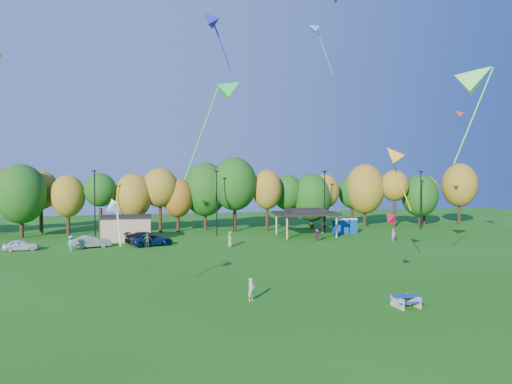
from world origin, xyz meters
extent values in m
plane|color=#19600F|center=(0.00, 0.00, 0.00)|extent=(160.00, 160.00, 0.00)
cylinder|color=black|center=(-23.75, 44.20, 1.78)|extent=(0.50, 0.50, 3.56)
ellipsoid|color=#144C0F|center=(-23.75, 44.20, 5.94)|extent=(6.62, 6.62, 8.00)
cylinder|color=black|center=(-22.13, 48.25, 1.90)|extent=(0.50, 0.50, 3.79)
ellipsoid|color=olive|center=(-22.13, 48.25, 6.32)|extent=(4.94, 4.94, 5.58)
cylinder|color=black|center=(-18.02, 45.01, 1.67)|extent=(0.50, 0.50, 3.34)
ellipsoid|color=olive|center=(-18.02, 45.01, 5.56)|extent=(4.61, 4.61, 5.88)
cylinder|color=black|center=(-13.72, 44.85, 1.91)|extent=(0.50, 0.50, 3.82)
ellipsoid|color=#144C0F|center=(-13.72, 44.85, 6.36)|extent=(4.43, 4.43, 4.73)
cylinder|color=black|center=(-9.30, 45.50, 1.63)|extent=(0.50, 0.50, 3.25)
ellipsoid|color=olive|center=(-9.30, 45.50, 5.42)|extent=(5.33, 5.33, 6.53)
cylinder|color=black|center=(-5.45, 46.07, 1.98)|extent=(0.50, 0.50, 3.96)
ellipsoid|color=olive|center=(-5.45, 46.07, 6.61)|extent=(5.31, 5.31, 5.82)
cylinder|color=black|center=(-2.85, 46.34, 1.52)|extent=(0.50, 0.50, 3.05)
ellipsoid|color=#995914|center=(-2.85, 46.34, 5.08)|extent=(4.54, 4.54, 5.87)
cylinder|color=black|center=(1.42, 47.53, 1.89)|extent=(0.50, 0.50, 3.77)
ellipsoid|color=#144C0F|center=(1.42, 47.53, 6.29)|extent=(6.69, 6.69, 8.35)
cylinder|color=black|center=(5.46, 44.54, 2.14)|extent=(0.50, 0.50, 4.28)
ellipsoid|color=#144C0F|center=(5.46, 44.54, 7.14)|extent=(6.64, 6.64, 8.01)
cylinder|color=black|center=(10.41, 44.21, 1.88)|extent=(0.50, 0.50, 3.76)
ellipsoid|color=olive|center=(10.41, 44.21, 6.27)|extent=(4.49, 4.49, 6.02)
cylinder|color=black|center=(14.29, 46.25, 1.72)|extent=(0.50, 0.50, 3.43)
ellipsoid|color=#144C0F|center=(14.29, 46.25, 5.72)|extent=(4.77, 4.77, 5.63)
cylinder|color=black|center=(18.11, 45.40, 1.48)|extent=(0.50, 0.50, 2.95)
ellipsoid|color=#144C0F|center=(18.11, 45.40, 4.92)|extent=(6.14, 6.14, 7.54)
cylinder|color=black|center=(20.39, 45.86, 1.76)|extent=(0.50, 0.50, 3.52)
ellipsoid|color=olive|center=(20.39, 45.86, 5.87)|extent=(4.78, 4.78, 5.53)
cylinder|color=black|center=(26.06, 47.51, 1.69)|extent=(0.50, 0.50, 3.39)
ellipsoid|color=#144C0F|center=(26.06, 47.51, 5.64)|extent=(4.54, 4.54, 5.46)
cylinder|color=black|center=(27.70, 46.23, 1.86)|extent=(0.50, 0.50, 3.72)
ellipsoid|color=olive|center=(27.70, 46.23, 6.20)|extent=(6.32, 6.32, 8.24)
cylinder|color=black|center=(31.99, 44.27, 2.03)|extent=(0.50, 0.50, 4.06)
ellipsoid|color=olive|center=(31.99, 44.27, 6.77)|extent=(4.50, 4.50, 5.13)
cylinder|color=black|center=(37.07, 44.81, 1.53)|extent=(0.50, 0.50, 3.05)
ellipsoid|color=#144C0F|center=(37.07, 44.81, 5.09)|extent=(5.97, 5.97, 7.05)
cylinder|color=black|center=(38.98, 46.35, 1.78)|extent=(0.50, 0.50, 3.55)
ellipsoid|color=olive|center=(38.98, 46.35, 5.92)|extent=(4.60, 4.60, 4.99)
cylinder|color=black|center=(44.51, 44.51, 2.03)|extent=(0.50, 0.50, 4.07)
ellipsoid|color=olive|center=(44.51, 44.51, 6.78)|extent=(5.83, 5.83, 7.42)
cylinder|color=black|center=(-14.00, 40.00, 4.50)|extent=(0.16, 0.16, 9.00)
cube|color=black|center=(-14.00, 40.00, 9.00)|extent=(0.50, 0.25, 0.18)
cylinder|color=black|center=(2.00, 40.00, 4.50)|extent=(0.16, 0.16, 9.00)
cube|color=black|center=(2.00, 40.00, 9.00)|extent=(0.50, 0.25, 0.18)
cylinder|color=black|center=(18.00, 40.00, 4.50)|extent=(0.16, 0.16, 9.00)
cube|color=black|center=(18.00, 40.00, 9.00)|extent=(0.50, 0.25, 0.18)
cylinder|color=black|center=(34.00, 40.00, 4.50)|extent=(0.16, 0.16, 9.00)
cube|color=black|center=(34.00, 40.00, 9.00)|extent=(0.50, 0.25, 0.18)
cube|color=tan|center=(-10.00, 38.00, 1.50)|extent=(6.00, 4.00, 3.00)
cube|color=black|center=(-10.00, 38.00, 3.12)|extent=(6.30, 4.30, 0.25)
cylinder|color=tan|center=(10.50, 34.50, 1.50)|extent=(0.24, 0.24, 3.00)
cylinder|color=tan|center=(17.50, 34.50, 1.50)|extent=(0.24, 0.24, 3.00)
cylinder|color=tan|center=(10.50, 39.50, 1.50)|extent=(0.24, 0.24, 3.00)
cylinder|color=tan|center=(17.50, 39.50, 1.50)|extent=(0.24, 0.24, 3.00)
cube|color=black|center=(14.00, 37.00, 3.15)|extent=(8.20, 6.20, 0.35)
cube|color=black|center=(14.00, 37.00, 3.55)|extent=(5.00, 3.50, 0.45)
cube|color=#0B3E94|center=(18.98, 37.58, 1.00)|extent=(1.10, 1.10, 2.00)
cube|color=silver|center=(18.98, 37.58, 2.09)|extent=(1.15, 1.15, 0.18)
cube|color=#0B3E94|center=(20.28, 38.32, 1.00)|extent=(1.10, 1.10, 2.00)
cube|color=silver|center=(20.28, 38.32, 2.09)|extent=(1.15, 1.15, 0.18)
cube|color=#0B3E94|center=(21.58, 38.17, 1.00)|extent=(1.10, 1.10, 2.00)
cube|color=silver|center=(21.58, 38.17, 2.09)|extent=(1.15, 1.15, 0.18)
cube|color=tan|center=(7.67, 3.00, 0.34)|extent=(0.19, 1.39, 0.69)
cube|color=tan|center=(8.90, 3.07, 0.34)|extent=(0.19, 1.39, 0.69)
cube|color=#1339AA|center=(8.29, 3.03, 0.71)|extent=(1.75, 0.81, 0.06)
cube|color=#1339AA|center=(8.32, 2.44, 0.42)|extent=(1.73, 0.33, 0.05)
cube|color=#1339AA|center=(8.25, 3.62, 0.42)|extent=(1.73, 0.33, 0.05)
imported|color=beige|center=(-0.90, 6.81, 0.76)|extent=(0.66, 0.62, 1.52)
imported|color=white|center=(-21.12, 32.85, 0.63)|extent=(3.82, 1.84, 1.26)
imported|color=gray|center=(-13.74, 33.21, 0.70)|extent=(4.48, 2.59, 1.40)
imported|color=#0B1F43|center=(-6.92, 33.06, 0.69)|extent=(5.43, 3.68, 1.38)
imported|color=black|center=(-7.57, 34.64, 0.73)|extent=(5.38, 3.17, 1.46)
imported|color=#4B6A41|center=(-7.40, 31.68, 0.84)|extent=(1.00, 0.44, 1.69)
imported|color=#C85EB8|center=(22.85, 29.05, 0.81)|extent=(0.62, 0.43, 1.63)
imported|color=teal|center=(-15.63, 30.92, 0.89)|extent=(1.32, 1.15, 1.77)
imported|color=#A0436F|center=(13.57, 31.66, 0.82)|extent=(1.45, 1.39, 1.65)
imported|color=#76875C|center=(2.05, 30.14, 0.90)|extent=(0.71, 0.96, 1.80)
cone|color=#1CD539|center=(-1.76, 9.16, 14.51)|extent=(2.13, 1.63, 2.14)
cylinder|color=#1CD539|center=(-3.86, 9.13, 11.36)|extent=(2.49, 0.14, 6.61)
cone|color=#2790F9|center=(12.11, 29.76, 26.19)|extent=(1.92, 1.61, 1.73)
cylinder|color=#2790F9|center=(13.87, 30.12, 23.49)|extent=(2.12, 0.53, 5.67)
cone|color=#1E1B98|center=(-2.97, 11.76, 20.06)|extent=(1.98, 1.80, 1.59)
cylinder|color=#1E1B98|center=(-1.91, 12.31, 18.26)|extent=(1.34, 0.76, 3.79)
cone|color=white|center=(-9.68, 7.23, 6.59)|extent=(1.38, 1.61, 1.39)
cylinder|color=white|center=(-9.42, 8.09, 5.24)|extent=(0.42, 1.10, 2.85)
cone|color=red|center=(9.27, 6.75, 5.40)|extent=(1.06, 1.26, 1.15)
cone|color=#B93615|center=(28.68, 24.78, 15.82)|extent=(1.58, 1.45, 1.28)
cone|color=#F5A719|center=(11.48, 10.27, 10.06)|extent=(2.44, 2.30, 1.93)
cylinder|color=#F5A719|center=(12.74, 11.09, 7.81)|extent=(1.56, 1.07, 4.73)
cone|color=#6EF757|center=(16.32, 6.52, 15.65)|extent=(4.15, 4.09, 3.37)
cylinder|color=#6EF757|center=(14.76, 5.12, 12.50)|extent=(1.92, 1.74, 6.61)
camera|label=1|loc=(-7.82, -22.49, 8.31)|focal=32.00mm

